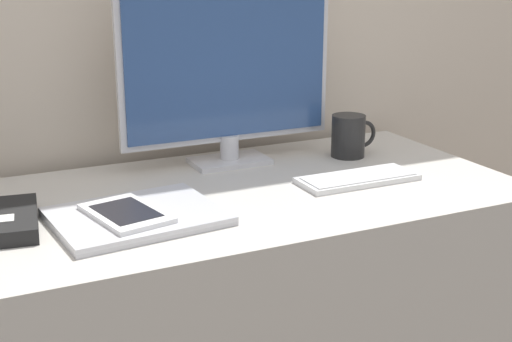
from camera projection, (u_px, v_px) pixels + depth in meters
monitor at (228, 66)px, 1.61m from camera, size 0.51×0.11×0.44m
keyboard at (358, 178)px, 1.54m from camera, size 0.26×0.10×0.01m
laptop at (137, 216)px, 1.31m from camera, size 0.32×0.26×0.02m
ereader at (126, 213)px, 1.29m from camera, size 0.15×0.20×0.01m
coffee_mug at (349, 136)px, 1.72m from camera, size 0.12×0.08×0.10m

